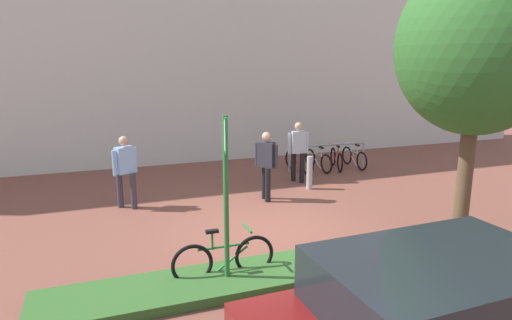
# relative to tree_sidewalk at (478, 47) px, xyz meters

# --- Properties ---
(ground_plane) EXTENTS (60.00, 60.00, 0.00)m
(ground_plane) POSITION_rel_tree_sidewalk_xyz_m (-3.24, 1.65, -3.64)
(ground_plane) COLOR brown
(building_facade) EXTENTS (28.00, 1.20, 10.00)m
(building_facade) POSITION_rel_tree_sidewalk_xyz_m (-3.24, 9.08, 1.36)
(building_facade) COLOR silver
(building_facade) RESTS_ON ground
(planter_strip) EXTENTS (7.00, 1.10, 0.16)m
(planter_strip) POSITION_rel_tree_sidewalk_xyz_m (-4.03, -0.14, -3.56)
(planter_strip) COLOR #336028
(planter_strip) RESTS_ON ground
(tree_sidewalk) EXTENTS (2.86, 2.86, 5.23)m
(tree_sidewalk) POSITION_rel_tree_sidewalk_xyz_m (0.00, 0.00, 0.00)
(tree_sidewalk) COLOR brown
(tree_sidewalk) RESTS_ON ground
(parking_sign_post) EXTENTS (0.09, 0.36, 2.65)m
(parking_sign_post) POSITION_rel_tree_sidewalk_xyz_m (-4.68, -0.14, -1.92)
(parking_sign_post) COLOR #2D7238
(parking_sign_post) RESTS_ON ground
(bike_at_sign) EXTENTS (1.68, 0.42, 0.86)m
(bike_at_sign) POSITION_rel_tree_sidewalk_xyz_m (-4.66, 0.08, -3.29)
(bike_at_sign) COLOR black
(bike_at_sign) RESTS_ON ground
(bike_rack_cluster) EXTENTS (2.66, 1.62, 0.83)m
(bike_rack_cluster) POSITION_rel_tree_sidewalk_xyz_m (0.47, 6.03, -3.29)
(bike_rack_cluster) COLOR #99999E
(bike_rack_cluster) RESTS_ON ground
(bollard_steel) EXTENTS (0.16, 0.16, 0.90)m
(bollard_steel) POSITION_rel_tree_sidewalk_xyz_m (-1.07, 4.23, -3.19)
(bollard_steel) COLOR #ADADB2
(bollard_steel) RESTS_ON ground
(person_shirt_white) EXTENTS (0.61, 0.39, 1.72)m
(person_shirt_white) POSITION_rel_tree_sidewalk_xyz_m (-1.05, 5.01, -2.66)
(person_shirt_white) COLOR black
(person_shirt_white) RESTS_ON ground
(person_shirt_blue) EXTENTS (0.57, 0.38, 1.72)m
(person_shirt_blue) POSITION_rel_tree_sidewalk_xyz_m (-5.83, 4.26, -2.66)
(person_shirt_blue) COLOR #383342
(person_shirt_blue) RESTS_ON ground
(person_suited_dark) EXTENTS (0.46, 0.46, 1.72)m
(person_suited_dark) POSITION_rel_tree_sidewalk_xyz_m (-2.53, 3.71, -2.66)
(person_suited_dark) COLOR black
(person_suited_dark) RESTS_ON ground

